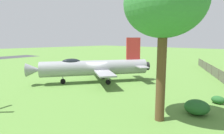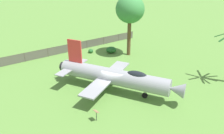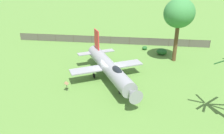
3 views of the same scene
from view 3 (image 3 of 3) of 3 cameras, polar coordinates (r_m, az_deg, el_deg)
name	(u,v)px [view 3 (image 3 of 3)]	position (r m, az deg, el deg)	size (l,w,h in m)	color
ground_plane	(109,80)	(29.24, -0.83, -3.21)	(200.00, 200.00, 0.00)	#568438
display_jet	(110,68)	(28.13, -0.59, -0.27)	(10.37, 13.28, 5.38)	gray
shade_tree	(179,14)	(34.43, 16.61, 12.77)	(5.06, 4.34, 9.42)	brown
perimeter_fence	(110,40)	(42.83, -0.40, 6.89)	(17.02, 31.84, 1.40)	#4C4238
shrub_near_fence	(162,52)	(38.35, 12.44, 3.82)	(1.67, 1.73, 1.00)	#235B26
shrub_by_tree	(145,48)	(40.18, 8.27, 4.80)	(1.01, 0.82, 0.62)	#235B26
info_plaque	(67,84)	(26.81, -11.39, -4.35)	(0.72, 0.63, 1.14)	#333333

